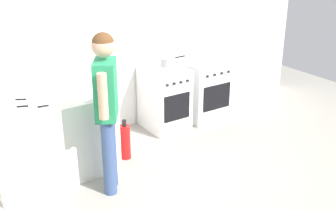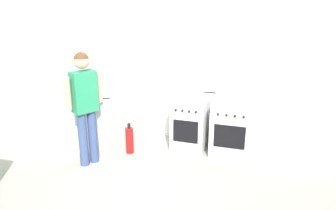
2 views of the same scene
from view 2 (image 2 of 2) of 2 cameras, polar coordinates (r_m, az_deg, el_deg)
The scene contains 13 objects.
ground_plane at distance 4.30m, azimuth -6.13°, elevation -15.40°, with size 8.00×8.00×0.00m, color gray.
back_wall at distance 5.52m, azimuth 1.44°, elevation 7.06°, with size 6.00×0.10×2.60m, color white.
counter_unit at distance 5.63m, azimuth -14.15°, elevation -2.31°, with size 1.30×0.70×0.90m, color silver.
oven_left at distance 5.34m, azimuth 3.89°, elevation -3.17°, with size 0.53×0.62×0.85m.
oven_right at distance 5.24m, azimuth 11.07°, elevation -3.93°, with size 0.62×0.62×0.85m.
pot at distance 5.23m, azimuth 5.28°, elevation 1.92°, with size 0.38×0.20×0.12m.
knife_carving at distance 5.47m, azimuth -17.14°, elevation 1.84°, with size 0.33×0.08×0.01m.
knife_paring at distance 5.75m, azimuth -15.95°, elevation 2.76°, with size 0.19×0.13×0.01m.
knife_chef at distance 5.08m, azimuth -11.68°, elevation 1.06°, with size 0.29×0.18×0.01m.
knife_utility at distance 5.63m, azimuth -17.58°, elevation 2.28°, with size 0.24×0.13×0.01m.
person at distance 4.77m, azimuth -14.32°, elevation 1.00°, with size 0.35×0.50×1.67m.
fire_extinguisher at distance 5.26m, azimuth -6.71°, elevation -6.07°, with size 0.13×0.13×0.50m.
larder_cabinet at distance 6.37m, azimuth -19.67°, elevation 4.76°, with size 0.48×0.44×2.00m, color silver.
Camera 2 is at (1.48, -3.26, 2.39)m, focal length 35.00 mm.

